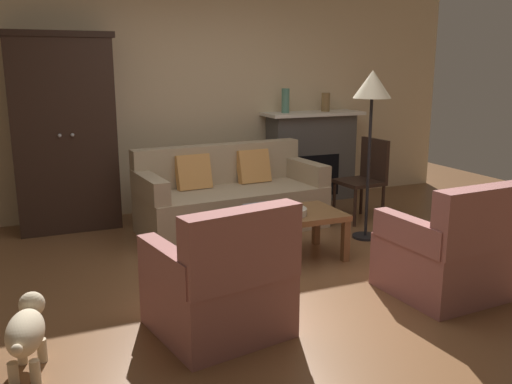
# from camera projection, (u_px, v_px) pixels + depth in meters

# --- Properties ---
(ground_plane) EXTENTS (9.60, 9.60, 0.00)m
(ground_plane) POSITION_uv_depth(u_px,v_px,m) (279.00, 280.00, 4.41)
(ground_plane) COLOR brown
(back_wall) EXTENTS (7.20, 0.10, 2.80)m
(back_wall) POSITION_uv_depth(u_px,v_px,m) (185.00, 90.00, 6.38)
(back_wall) COLOR beige
(back_wall) RESTS_ON ground
(fireplace) EXTENTS (1.26, 0.48, 1.12)m
(fireplace) POSITION_uv_depth(u_px,v_px,m) (311.00, 156.00, 6.94)
(fireplace) COLOR #4C4947
(fireplace) RESTS_ON ground
(armoire) EXTENTS (1.06, 0.57, 2.01)m
(armoire) POSITION_uv_depth(u_px,v_px,m) (64.00, 133.00, 5.63)
(armoire) COLOR black
(armoire) RESTS_ON ground
(couch) EXTENTS (1.98, 1.00, 0.86)m
(couch) POSITION_uv_depth(u_px,v_px,m) (230.00, 199.00, 5.75)
(couch) COLOR tan
(couch) RESTS_ON ground
(coffee_table) EXTENTS (1.10, 0.60, 0.42)m
(coffee_table) POSITION_uv_depth(u_px,v_px,m) (280.00, 220.00, 4.79)
(coffee_table) COLOR brown
(coffee_table) RESTS_ON ground
(fruit_bowl) EXTENTS (0.33, 0.33, 0.06)m
(fruit_bowl) POSITION_uv_depth(u_px,v_px,m) (288.00, 211.00, 4.75)
(fruit_bowl) COLOR beige
(fruit_bowl) RESTS_ON coffee_table
(book_stack) EXTENTS (0.26, 0.19, 0.11)m
(book_stack) POSITION_uv_depth(u_px,v_px,m) (260.00, 211.00, 4.67)
(book_stack) COLOR #B73833
(book_stack) RESTS_ON coffee_table
(mantel_vase_jade) EXTENTS (0.09, 0.09, 0.29)m
(mantel_vase_jade) POSITION_uv_depth(u_px,v_px,m) (285.00, 101.00, 6.62)
(mantel_vase_jade) COLOR slate
(mantel_vase_jade) RESTS_ON fireplace
(mantel_vase_bronze) EXTENTS (0.11, 0.11, 0.23)m
(mantel_vase_bronze) POSITION_uv_depth(u_px,v_px,m) (326.00, 102.00, 6.84)
(mantel_vase_bronze) COLOR olive
(mantel_vase_bronze) RESTS_ON fireplace
(armchair_near_left) EXTENTS (0.89, 0.89, 0.88)m
(armchair_near_left) POSITION_uv_depth(u_px,v_px,m) (221.00, 287.00, 3.48)
(armchair_near_left) COLOR #935B56
(armchair_near_left) RESTS_ON ground
(armchair_near_right) EXTENTS (0.82, 0.81, 0.88)m
(armchair_near_right) POSITION_uv_depth(u_px,v_px,m) (448.00, 255.00, 4.07)
(armchair_near_right) COLOR #935B56
(armchair_near_right) RESTS_ON ground
(side_chair_wooden) EXTENTS (0.47, 0.47, 0.90)m
(side_chair_wooden) POSITION_uv_depth(u_px,v_px,m) (366.00, 174.00, 6.05)
(side_chair_wooden) COLOR black
(side_chair_wooden) RESTS_ON ground
(floor_lamp) EXTENTS (0.36, 0.36, 1.64)m
(floor_lamp) POSITION_uv_depth(u_px,v_px,m) (372.00, 94.00, 5.17)
(floor_lamp) COLOR black
(floor_lamp) RESTS_ON ground
(dog) EXTENTS (0.27, 0.57, 0.39)m
(dog) POSITION_uv_depth(u_px,v_px,m) (26.00, 330.00, 3.05)
(dog) COLOR beige
(dog) RESTS_ON ground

